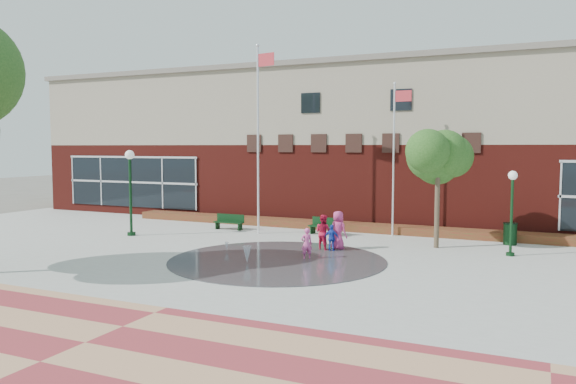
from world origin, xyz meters
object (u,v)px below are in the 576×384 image
at_px(flagpole_left, 259,129).
at_px(trash_can, 510,234).
at_px(flagpole_right, 395,151).
at_px(bench_left, 229,225).
at_px(child_splash, 307,244).

xyz_separation_m(flagpole_left, trash_can, (11.72, 1.79, -4.76)).
height_order(flagpole_left, flagpole_right, flagpole_left).
bearing_deg(bench_left, trash_can, 4.61).
bearing_deg(flagpole_right, bench_left, -162.67).
bearing_deg(trash_can, flagpole_right, 176.86).
height_order(flagpole_right, bench_left, flagpole_right).
xyz_separation_m(flagpole_right, bench_left, (-8.45, -1.54, -3.94)).
distance_m(flagpole_right, bench_left, 9.45).
relative_size(flagpole_right, bench_left, 4.57).
distance_m(flagpole_left, bench_left, 5.46).
bearing_deg(child_splash, flagpole_left, -85.91).
xyz_separation_m(bench_left, child_splash, (6.75, -5.50, 0.36)).
bearing_deg(trash_can, child_splash, -136.33).
relative_size(flagpole_left, bench_left, 5.76).
distance_m(bench_left, trash_can, 13.87).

